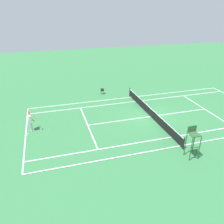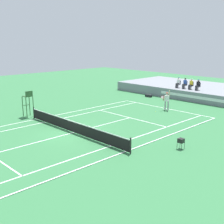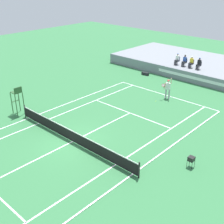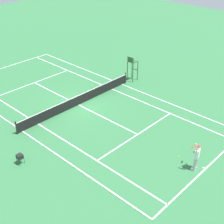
# 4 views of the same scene
# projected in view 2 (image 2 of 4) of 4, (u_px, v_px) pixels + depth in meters

# --- Properties ---
(ground_plane) EXTENTS (80.00, 80.00, 0.00)m
(ground_plane) POSITION_uv_depth(u_px,v_px,m) (73.00, 133.00, 22.47)
(ground_plane) COLOR #337542
(court) EXTENTS (11.08, 23.88, 0.03)m
(court) POSITION_uv_depth(u_px,v_px,m) (73.00, 133.00, 22.47)
(court) COLOR #337542
(court) RESTS_ON ground
(net) EXTENTS (11.98, 0.10, 1.07)m
(net) POSITION_uv_depth(u_px,v_px,m) (73.00, 126.00, 22.35)
(net) COLOR black
(net) RESTS_ON ground
(barrier_wall) EXTENTS (23.74, 0.25, 1.18)m
(barrier_wall) POSITION_uv_depth(u_px,v_px,m) (191.00, 97.00, 33.68)
(barrier_wall) COLOR gray
(barrier_wall) RESTS_ON ground
(bleacher_platform) EXTENTS (23.74, 9.38, 1.18)m
(bleacher_platform) POSITION_uv_depth(u_px,v_px,m) (211.00, 92.00, 36.93)
(bleacher_platform) COLOR gray
(bleacher_platform) RESTS_ON ground
(spectator_seated_0) EXTENTS (0.44, 0.60, 1.27)m
(spectator_seated_0) POSITION_uv_depth(u_px,v_px,m) (178.00, 83.00, 36.30)
(spectator_seated_0) COLOR #474C56
(spectator_seated_0) RESTS_ON bleacher_platform
(spectator_seated_1) EXTENTS (0.44, 0.60, 1.27)m
(spectator_seated_1) POSITION_uv_depth(u_px,v_px,m) (185.00, 84.00, 35.64)
(spectator_seated_1) COLOR #474C56
(spectator_seated_1) RESTS_ON bleacher_platform
(spectator_seated_2) EXTENTS (0.44, 0.60, 1.27)m
(spectator_seated_2) POSITION_uv_depth(u_px,v_px,m) (191.00, 84.00, 35.04)
(spectator_seated_2) COLOR #474C56
(spectator_seated_2) RESTS_ON bleacher_platform
(spectator_seated_3) EXTENTS (0.44, 0.60, 1.27)m
(spectator_seated_3) POSITION_uv_depth(u_px,v_px,m) (198.00, 85.00, 34.40)
(spectator_seated_3) COLOR #474C56
(spectator_seated_3) RESTS_ON bleacher_platform
(tennis_player) EXTENTS (0.74, 0.75, 2.08)m
(tennis_player) POSITION_uv_depth(u_px,v_px,m) (167.00, 101.00, 29.57)
(tennis_player) COLOR #9E9EA3
(tennis_player) RESTS_ON ground
(tennis_ball) EXTENTS (0.07, 0.07, 0.07)m
(tennis_ball) POSITION_uv_depth(u_px,v_px,m) (155.00, 111.00, 29.09)
(tennis_ball) COLOR #D1E533
(tennis_ball) RESTS_ON ground
(umpire_chair) EXTENTS (0.77, 0.77, 2.44)m
(umpire_chair) POSITION_uv_depth(u_px,v_px,m) (28.00, 100.00, 26.91)
(umpire_chair) COLOR #2D562D
(umpire_chair) RESTS_ON ground
(equipment_bag) EXTENTS (0.92, 0.40, 0.32)m
(equipment_bag) POSITION_uv_depth(u_px,v_px,m) (149.00, 96.00, 36.63)
(equipment_bag) COLOR black
(equipment_bag) RESTS_ON ground
(ball_hopper) EXTENTS (0.36, 0.36, 0.70)m
(ball_hopper) POSITION_uv_depth(u_px,v_px,m) (181.00, 140.00, 19.07)
(ball_hopper) COLOR black
(ball_hopper) RESTS_ON ground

